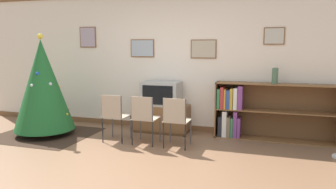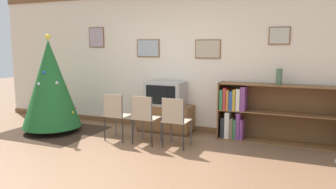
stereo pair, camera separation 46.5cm
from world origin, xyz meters
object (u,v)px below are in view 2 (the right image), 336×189
at_px(folding_chair_center, 144,116).
at_px(television, 165,93).
at_px(folding_chair_right, 175,119).
at_px(bookshelf, 256,113).
at_px(folding_chair_left, 116,114).
at_px(tv_console, 165,118).
at_px(vase, 279,77).
at_px(christmas_tree, 50,84).

bearing_deg(folding_chair_center, television, 90.00).
xyz_separation_m(folding_chair_right, bookshelf, (1.13, 0.95, 0.02)).
height_order(television, folding_chair_left, television).
xyz_separation_m(folding_chair_left, bookshelf, (2.22, 0.95, 0.02)).
bearing_deg(folding_chair_center, tv_console, 90.00).
distance_m(television, bookshelf, 1.70).
bearing_deg(folding_chair_left, bookshelf, 23.07).
bearing_deg(folding_chair_center, vase, 24.32).
height_order(tv_console, folding_chair_center, folding_chair_center).
height_order(tv_console, vase, vase).
xyz_separation_m(television, bookshelf, (1.68, 0.07, -0.25)).
relative_size(television, folding_chair_right, 0.87).
height_order(christmas_tree, vase, christmas_tree).
bearing_deg(vase, folding_chair_center, -155.68).
relative_size(folding_chair_right, vase, 3.02).
height_order(christmas_tree, folding_chair_center, christmas_tree).
xyz_separation_m(folding_chair_right, vase, (1.48, 0.91, 0.66)).
xyz_separation_m(christmas_tree, television, (1.98, 0.86, -0.18)).
height_order(folding_chair_left, folding_chair_center, same).
bearing_deg(bookshelf, vase, -5.50).
xyz_separation_m(folding_chair_center, folding_chair_right, (0.55, 0.00, 0.00)).
bearing_deg(vase, folding_chair_left, -160.41).
xyz_separation_m(folding_chair_left, folding_chair_center, (0.55, 0.00, 0.00)).
distance_m(folding_chair_left, bookshelf, 2.42).
xyz_separation_m(bookshelf, vase, (0.34, -0.03, 0.64)).
distance_m(folding_chair_left, vase, 2.80).
distance_m(folding_chair_right, bookshelf, 1.48).
relative_size(bookshelf, vase, 7.46).
relative_size(folding_chair_center, bookshelf, 0.41).
distance_m(christmas_tree, folding_chair_right, 2.57).
bearing_deg(folding_chair_left, vase, 19.59).
bearing_deg(television, folding_chair_center, -90.00).
bearing_deg(christmas_tree, bookshelf, 14.27).
height_order(folding_chair_right, vase, vase).
bearing_deg(christmas_tree, folding_chair_left, -0.66).
bearing_deg(vase, christmas_tree, -167.37).
xyz_separation_m(christmas_tree, folding_chair_center, (1.98, -0.02, -0.45)).
bearing_deg(bookshelf, folding_chair_center, -150.55).
distance_m(christmas_tree, television, 2.17).
distance_m(folding_chair_right, vase, 1.86).
bearing_deg(bookshelf, christmas_tree, -165.73).
height_order(folding_chair_center, vase, vase).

